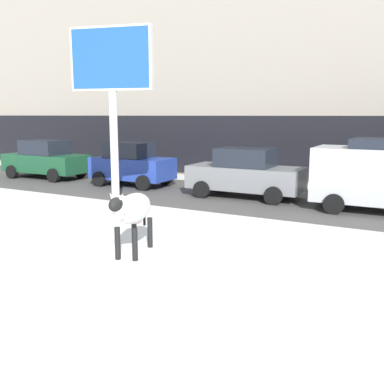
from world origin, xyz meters
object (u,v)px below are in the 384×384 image
at_px(car_darkgreen_sedan, 46,159).
at_px(car_blue_hatchback, 132,164).
at_px(cow_holstein, 132,210).
at_px(car_grey_sedan, 246,173).
at_px(billboard, 112,71).

distance_m(car_darkgreen_sedan, car_blue_hatchback, 5.05).
height_order(cow_holstein, car_blue_hatchback, car_blue_hatchback).
xyz_separation_m(car_blue_hatchback, car_grey_sedan, (5.35, -0.24, -0.02)).
relative_size(billboard, car_blue_hatchback, 1.58).
distance_m(cow_holstein, car_blue_hatchback, 9.57).
xyz_separation_m(billboard, car_blue_hatchback, (-2.89, 4.81, -3.39)).
bearing_deg(billboard, car_blue_hatchback, 120.96).
bearing_deg(cow_holstein, car_blue_hatchback, 126.16).
relative_size(cow_holstein, car_grey_sedan, 0.46).
relative_size(billboard, car_grey_sedan, 1.32).
bearing_deg(cow_holstein, car_darkgreen_sedan, 144.50).
bearing_deg(car_darkgreen_sedan, car_grey_sedan, -0.76).
bearing_deg(car_grey_sedan, car_darkgreen_sedan, 179.24).
height_order(car_darkgreen_sedan, car_grey_sedan, same).
bearing_deg(billboard, cow_holstein, -46.55).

